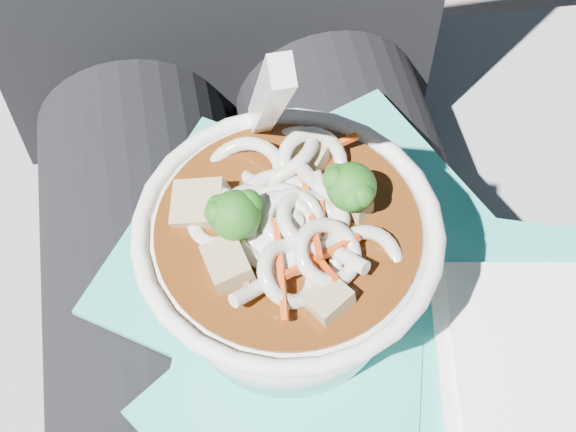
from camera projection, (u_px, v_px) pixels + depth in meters
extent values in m
cube|color=gray|center=(258.00, 343.00, 0.86)|extent=(1.03, 0.57, 0.42)
cylinder|color=black|center=(163.00, 388.00, 0.53)|extent=(0.15, 0.48, 0.15)
cylinder|color=black|center=(397.00, 346.00, 0.55)|extent=(0.15, 0.48, 0.15)
cube|color=#2BB6AC|center=(284.00, 406.00, 0.45)|extent=(0.18, 0.21, 0.00)
cube|color=#2BB6AC|center=(258.00, 254.00, 0.50)|extent=(0.23, 0.23, 0.00)
cube|color=#2BB6AC|center=(323.00, 415.00, 0.44)|extent=(0.22, 0.22, 0.00)
cube|color=#2BB6AC|center=(355.00, 204.00, 0.51)|extent=(0.18, 0.18, 0.00)
cube|color=#2BB6AC|center=(515.00, 299.00, 0.47)|extent=(0.15, 0.14, 0.00)
cube|color=#2BB6AC|center=(537.00, 369.00, 0.45)|extent=(0.18, 0.18, 0.00)
cube|color=#2BB6AC|center=(507.00, 383.00, 0.44)|extent=(0.25, 0.24, 0.00)
cube|color=#2BB6AC|center=(308.00, 356.00, 0.45)|extent=(0.17, 0.19, 0.00)
cube|color=white|center=(562.00, 383.00, 0.44)|extent=(0.16, 0.16, 0.00)
cube|color=white|center=(564.00, 359.00, 0.44)|extent=(0.14, 0.14, 0.00)
torus|color=white|center=(288.00, 229.00, 0.39)|extent=(0.16, 0.16, 0.01)
cylinder|color=#4A230A|center=(288.00, 233.00, 0.40)|extent=(0.13, 0.13, 0.01)
torus|color=silver|center=(289.00, 274.00, 0.37)|extent=(0.04, 0.04, 0.03)
torus|color=silver|center=(282.00, 215.00, 0.40)|extent=(0.04, 0.03, 0.04)
torus|color=silver|center=(278.00, 232.00, 0.39)|extent=(0.04, 0.04, 0.04)
torus|color=silver|center=(257.00, 222.00, 0.39)|extent=(0.06, 0.06, 0.03)
torus|color=silver|center=(328.00, 253.00, 0.37)|extent=(0.04, 0.04, 0.03)
torus|color=silver|center=(278.00, 213.00, 0.40)|extent=(0.05, 0.04, 0.04)
torus|color=silver|center=(289.00, 236.00, 0.39)|extent=(0.06, 0.05, 0.05)
torus|color=silver|center=(218.00, 219.00, 0.39)|extent=(0.04, 0.04, 0.02)
torus|color=silver|center=(304.00, 220.00, 0.39)|extent=(0.06, 0.06, 0.02)
torus|color=silver|center=(293.00, 228.00, 0.39)|extent=(0.05, 0.05, 0.02)
torus|color=silver|center=(366.00, 263.00, 0.38)|extent=(0.04, 0.04, 0.03)
torus|color=silver|center=(275.00, 230.00, 0.39)|extent=(0.06, 0.06, 0.02)
torus|color=silver|center=(311.00, 222.00, 0.38)|extent=(0.04, 0.04, 0.03)
torus|color=silver|center=(292.00, 220.00, 0.38)|extent=(0.03, 0.03, 0.02)
torus|color=silver|center=(278.00, 156.00, 0.41)|extent=(0.06, 0.05, 0.04)
torus|color=silver|center=(313.00, 164.00, 0.41)|extent=(0.04, 0.04, 0.03)
torus|color=silver|center=(243.00, 181.00, 0.41)|extent=(0.05, 0.05, 0.03)
cylinder|color=silver|center=(327.00, 200.00, 0.39)|extent=(0.02, 0.03, 0.02)
cylinder|color=silver|center=(263.00, 285.00, 0.37)|extent=(0.03, 0.02, 0.02)
cylinder|color=silver|center=(338.00, 253.00, 0.38)|extent=(0.03, 0.03, 0.02)
cylinder|color=silver|center=(242.00, 212.00, 0.39)|extent=(0.03, 0.01, 0.02)
cylinder|color=silver|center=(326.00, 194.00, 0.40)|extent=(0.03, 0.03, 0.03)
cylinder|color=silver|center=(300.00, 201.00, 0.39)|extent=(0.02, 0.04, 0.02)
cylinder|color=#649045|center=(350.00, 201.00, 0.39)|extent=(0.01, 0.01, 0.01)
sphere|color=#124F12|center=(351.00, 187.00, 0.38)|extent=(0.02, 0.02, 0.02)
sphere|color=#124F12|center=(353.00, 198.00, 0.38)|extent=(0.01, 0.01, 0.01)
sphere|color=#124F12|center=(337.00, 176.00, 0.38)|extent=(0.01, 0.01, 0.01)
sphere|color=#124F12|center=(335.00, 179.00, 0.38)|extent=(0.01, 0.01, 0.01)
sphere|color=#124F12|center=(361.00, 195.00, 0.38)|extent=(0.01, 0.01, 0.01)
cylinder|color=#649045|center=(236.00, 229.00, 0.38)|extent=(0.01, 0.01, 0.01)
sphere|color=#124F12|center=(235.00, 215.00, 0.37)|extent=(0.02, 0.02, 0.02)
sphere|color=#124F12|center=(250.00, 204.00, 0.37)|extent=(0.01, 0.01, 0.01)
sphere|color=#124F12|center=(219.00, 207.00, 0.37)|extent=(0.01, 0.01, 0.01)
sphere|color=#124F12|center=(249.00, 202.00, 0.37)|extent=(0.01, 0.01, 0.01)
sphere|color=#124F12|center=(217.00, 213.00, 0.37)|extent=(0.01, 0.01, 0.01)
cube|color=#D84812|center=(322.00, 245.00, 0.38)|extent=(0.01, 0.04, 0.02)
cube|color=#D84812|center=(322.00, 256.00, 0.37)|extent=(0.04, 0.02, 0.01)
cube|color=#D84812|center=(315.00, 256.00, 0.38)|extent=(0.02, 0.04, 0.01)
cube|color=#D84812|center=(283.00, 250.00, 0.38)|extent=(0.02, 0.05, 0.02)
cube|color=#D84812|center=(241.00, 252.00, 0.38)|extent=(0.00, 0.04, 0.01)
cube|color=#D84812|center=(281.00, 268.00, 0.37)|extent=(0.01, 0.05, 0.01)
cube|color=#D84812|center=(311.00, 214.00, 0.38)|extent=(0.01, 0.05, 0.01)
cube|color=#D84812|center=(317.00, 153.00, 0.41)|extent=(0.04, 0.01, 0.02)
cube|color=#947E54|center=(354.00, 208.00, 0.40)|extent=(0.02, 0.02, 0.01)
cube|color=#947E54|center=(309.00, 157.00, 0.41)|extent=(0.03, 0.02, 0.02)
cube|color=#947E54|center=(200.00, 206.00, 0.40)|extent=(0.03, 0.03, 0.02)
cube|color=#947E54|center=(228.00, 264.00, 0.37)|extent=(0.02, 0.03, 0.02)
cube|color=#947E54|center=(328.00, 300.00, 0.37)|extent=(0.03, 0.02, 0.01)
ellipsoid|color=white|center=(287.00, 241.00, 0.38)|extent=(0.03, 0.04, 0.01)
cube|color=white|center=(269.00, 100.00, 0.37)|extent=(0.01, 0.08, 0.12)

